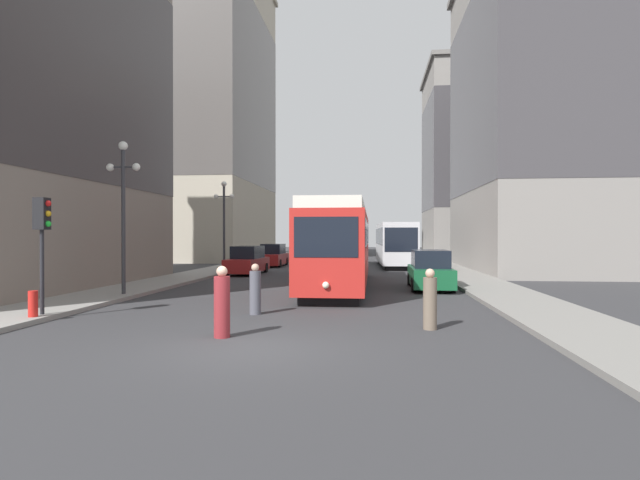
{
  "coord_description": "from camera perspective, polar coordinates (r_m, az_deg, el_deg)",
  "views": [
    {
      "loc": [
        2.7,
        -10.86,
        2.49
      ],
      "look_at": [
        0.34,
        11.78,
        2.29
      ],
      "focal_mm": 28.38,
      "sensor_mm": 36.0,
      "label": 1
    }
  ],
  "objects": [
    {
      "name": "sidewalk_left",
      "position": [
        52.06,
        -6.07,
        -2.17
      ],
      "size": [
        2.91,
        120.0,
        0.15
      ],
      "primitive_type": "cube",
      "color": "gray",
      "rests_on": "ground"
    },
    {
      "name": "streetcar",
      "position": [
        24.5,
        2.29,
        -0.42
      ],
      "size": [
        2.68,
        14.7,
        3.89
      ],
      "rotation": [
        0.0,
        0.0,
        -0.0
      ],
      "color": "black",
      "rests_on": "ground"
    },
    {
      "name": "transit_bus",
      "position": [
        41.3,
        8.43,
        -0.27
      ],
      "size": [
        2.97,
        11.46,
        3.45
      ],
      "rotation": [
        0.0,
        0.0,
        0.03
      ],
      "color": "black",
      "rests_on": "ground"
    },
    {
      "name": "parked_car_left_near",
      "position": [
        33.1,
        -8.18,
        -2.36
      ],
      "size": [
        1.98,
        5.03,
        1.82
      ],
      "rotation": [
        0.0,
        0.0,
        -0.03
      ],
      "color": "black",
      "rests_on": "ground"
    },
    {
      "name": "pedestrian_on_sidewalk",
      "position": [
        16.16,
        -7.31,
        -5.7
      ],
      "size": [
        0.36,
        0.36,
        1.61
      ],
      "rotation": [
        0.0,
        0.0,
        4.69
      ],
      "color": "#4C4C56",
      "rests_on": "ground"
    },
    {
      "name": "traffic_light_near_left",
      "position": [
        17.1,
        -28.82,
        1.52
      ],
      "size": [
        0.47,
        0.36,
        3.47
      ],
      "color": "#232328",
      "rests_on": "sidewalk_left"
    },
    {
      "name": "parked_car_right_far",
      "position": [
        24.19,
        12.29,
        -3.42
      ],
      "size": [
        1.94,
        4.82,
        1.82
      ],
      "rotation": [
        0.0,
        0.0,
        3.13
      ],
      "color": "black",
      "rests_on": "ground"
    },
    {
      "name": "fire_hydrant",
      "position": [
        16.84,
        -29.63,
        -6.27
      ],
      "size": [
        0.26,
        0.26,
        0.75
      ],
      "primitive_type": "cylinder",
      "color": "red",
      "rests_on": "sidewalk_left"
    },
    {
      "name": "building_right_corner",
      "position": [
        40.87,
        26.37,
        13.71
      ],
      "size": [
        14.53,
        17.72,
        23.07
      ],
      "color": "gray",
      "rests_on": "ground"
    },
    {
      "name": "lamp_post_left_far",
      "position": [
        34.7,
        -10.77,
        3.07
      ],
      "size": [
        1.41,
        0.36,
        6.01
      ],
      "color": "#333338",
      "rests_on": "sidewalk_left"
    },
    {
      "name": "sidewalk_right",
      "position": [
        51.21,
        12.03,
        -2.22
      ],
      "size": [
        2.91,
        120.0,
        0.15
      ],
      "primitive_type": "cube",
      "color": "gray",
      "rests_on": "ground"
    },
    {
      "name": "pedestrian_crossing_near",
      "position": [
        12.66,
        -11.0,
        -7.12
      ],
      "size": [
        0.39,
        0.39,
        1.75
      ],
      "rotation": [
        0.0,
        0.0,
        4.91
      ],
      "color": "maroon",
      "rests_on": "ground"
    },
    {
      "name": "building_right_midblock",
      "position": [
        66.99,
        17.69,
        8.62
      ],
      "size": [
        13.79,
        14.64,
        23.29
      ],
      "color": "gray",
      "rests_on": "ground"
    },
    {
      "name": "lamp_post_left_near",
      "position": [
        21.85,
        -21.3,
        4.75
      ],
      "size": [
        1.41,
        0.36,
        6.13
      ],
      "color": "#333338",
      "rests_on": "sidewalk_left"
    },
    {
      "name": "parked_car_left_mid",
      "position": [
        41.34,
        -5.32,
        -1.79
      ],
      "size": [
        1.91,
        4.95,
        1.82
      ],
      "rotation": [
        0.0,
        0.0,
        0.0
      ],
      "color": "black",
      "rests_on": "ground"
    },
    {
      "name": "ground_plane",
      "position": [
        11.47,
        -7.99,
        -12.05
      ],
      "size": [
        200.0,
        200.0,
        0.0
      ],
      "primitive_type": "plane",
      "color": "#303033"
    },
    {
      "name": "pedestrian_crossing_far",
      "position": [
        13.81,
        12.3,
        -6.75
      ],
      "size": [
        0.36,
        0.36,
        1.62
      ],
      "rotation": [
        0.0,
        0.0,
        6.12
      ],
      "color": "#6B5B4C",
      "rests_on": "ground"
    },
    {
      "name": "building_left_midblock",
      "position": [
        58.42,
        -13.91,
        14.37
      ],
      "size": [
        14.52,
        20.41,
        32.03
      ],
      "color": "#B2A893",
      "rests_on": "ground"
    }
  ]
}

